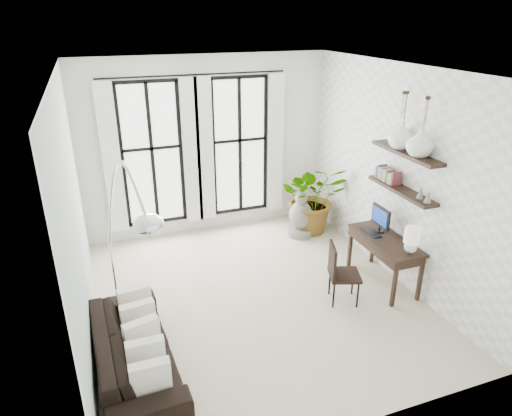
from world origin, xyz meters
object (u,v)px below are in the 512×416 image
plant (313,197)px  arc_lamp (123,204)px  sofa (135,352)px  desk (387,243)px  desk_chair (339,270)px  buddha (301,217)px

plant → arc_lamp: arc_lamp is taller
sofa → desk: (3.75, 0.64, 0.40)m
desk → desk_chair: size_ratio=1.44×
sofa → desk_chair: bearing=-82.9°
desk → arc_lamp: 3.81m
arc_lamp → buddha: arc_lamp is taller
plant → sofa: bearing=-142.9°
sofa → arc_lamp: bearing=-11.0°
sofa → buddha: 4.18m
sofa → plant: size_ratio=1.55×
desk → arc_lamp: bearing=179.2°
plant → arc_lamp: (-3.47, -2.02, 1.16)m
sofa → plant: bearing=-55.4°
plant → arc_lamp: 4.17m
sofa → desk: size_ratio=1.64×
plant → buddha: size_ratio=1.58×
plant → arc_lamp: size_ratio=0.57×
plant → desk: (0.18, -2.07, 0.03)m
sofa → buddha: (3.28, 2.60, 0.05)m
desk_chair → sofa: bearing=-151.4°
sofa → buddha: buddha is taller
plant → desk_chair: 2.32m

